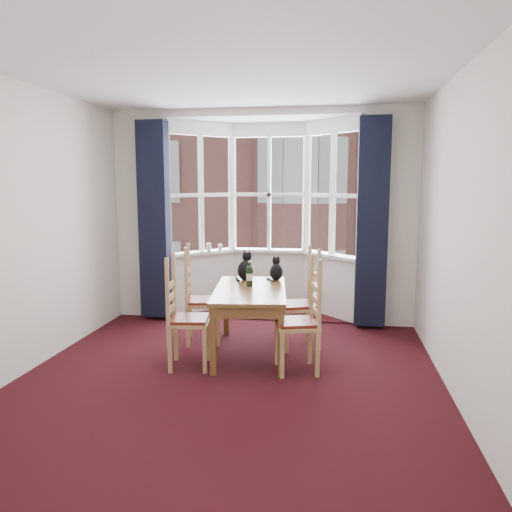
% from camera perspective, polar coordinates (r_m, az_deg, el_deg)
% --- Properties ---
extents(floor, '(4.50, 4.50, 0.00)m').
position_cam_1_polar(floor, '(4.76, -3.44, -14.42)').
color(floor, black).
rests_on(floor, ground).
extents(ceiling, '(4.50, 4.50, 0.00)m').
position_cam_1_polar(ceiling, '(4.50, -3.77, 20.62)').
color(ceiling, white).
rests_on(ceiling, floor).
extents(wall_left, '(0.00, 4.50, 4.50)m').
position_cam_1_polar(wall_left, '(5.23, -25.55, 2.68)').
color(wall_left, silver).
rests_on(wall_left, floor).
extents(wall_right, '(0.00, 4.50, 4.50)m').
position_cam_1_polar(wall_right, '(4.44, 22.53, 1.99)').
color(wall_right, silver).
rests_on(wall_right, floor).
extents(wall_near, '(4.00, 0.00, 4.00)m').
position_cam_1_polar(wall_near, '(2.30, -15.91, -3.04)').
color(wall_near, silver).
rests_on(wall_near, floor).
extents(wall_back_pier_left, '(0.70, 0.12, 2.80)m').
position_cam_1_polar(wall_back_pier_left, '(7.05, -12.78, 4.53)').
color(wall_back_pier_left, silver).
rests_on(wall_back_pier_left, floor).
extents(wall_back_pier_right, '(0.70, 0.12, 2.80)m').
position_cam_1_polar(wall_back_pier_right, '(6.59, 15.03, 4.20)').
color(wall_back_pier_right, silver).
rests_on(wall_back_pier_right, floor).
extents(bay_window, '(2.76, 0.94, 2.80)m').
position_cam_1_polar(bay_window, '(7.12, 1.24, 4.77)').
color(bay_window, white).
rests_on(bay_window, floor).
extents(curtain_left, '(0.38, 0.22, 2.60)m').
position_cam_1_polar(curtain_left, '(6.81, -11.52, 4.02)').
color(curtain_left, black).
rests_on(curtain_left, floor).
extents(curtain_right, '(0.38, 0.22, 2.60)m').
position_cam_1_polar(curtain_right, '(6.39, 13.12, 3.70)').
color(curtain_right, black).
rests_on(curtain_right, floor).
extents(dining_table, '(0.91, 1.48, 0.72)m').
position_cam_1_polar(dining_table, '(5.39, -0.67, -4.65)').
color(dining_table, brown).
rests_on(dining_table, floor).
extents(chair_left_near, '(0.46, 0.47, 0.92)m').
position_cam_1_polar(chair_left_near, '(5.09, -8.64, -7.36)').
color(chair_left_near, tan).
rests_on(chair_left_near, floor).
extents(chair_left_far, '(0.48, 0.49, 0.92)m').
position_cam_1_polar(chair_left_far, '(5.84, -6.91, -5.29)').
color(chair_left_far, tan).
rests_on(chair_left_far, floor).
extents(chair_right_near, '(0.49, 0.51, 0.92)m').
position_cam_1_polar(chair_right_near, '(4.95, 5.74, -7.75)').
color(chair_right_near, tan).
rests_on(chair_right_near, floor).
extents(chair_right_far, '(0.52, 0.53, 0.92)m').
position_cam_1_polar(chair_right_far, '(5.66, 5.72, -5.71)').
color(chair_right_far, tan).
rests_on(chair_right_far, floor).
extents(cat_left, '(0.20, 0.27, 0.35)m').
position_cam_1_polar(cat_left, '(5.83, -1.19, -1.45)').
color(cat_left, black).
rests_on(cat_left, dining_table).
extents(cat_right, '(0.17, 0.23, 0.29)m').
position_cam_1_polar(cat_right, '(5.82, 2.33, -1.71)').
color(cat_right, black).
rests_on(cat_right, dining_table).
extents(wine_bottle, '(0.07, 0.07, 0.28)m').
position_cam_1_polar(wine_bottle, '(5.47, -0.74, -2.22)').
color(wine_bottle, black).
rests_on(wine_bottle, dining_table).
extents(candle_tall, '(0.06, 0.06, 0.12)m').
position_cam_1_polar(candle_tall, '(7.17, -5.42, 1.00)').
color(candle_tall, white).
rests_on(candle_tall, bay_window).
extents(candle_short, '(0.06, 0.06, 0.11)m').
position_cam_1_polar(candle_short, '(7.16, -4.14, 0.94)').
color(candle_short, white).
rests_on(candle_short, bay_window).
extents(street, '(80.00, 80.00, 0.00)m').
position_cam_1_polar(street, '(37.38, 7.33, -3.87)').
color(street, '#333335').
rests_on(street, ground).
extents(tenement_building, '(18.40, 7.80, 15.20)m').
position_cam_1_polar(tenement_building, '(18.33, 6.04, 7.50)').
color(tenement_building, '#9F5C52').
rests_on(tenement_building, street).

